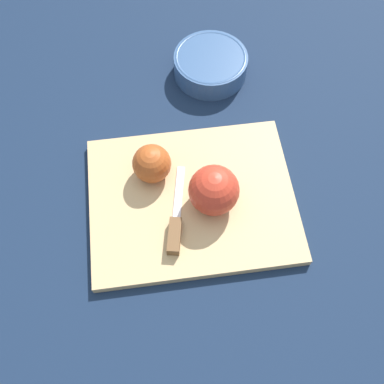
# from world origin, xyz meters

# --- Properties ---
(ground_plane) EXTENTS (4.00, 4.00, 0.00)m
(ground_plane) POSITION_xyz_m (0.00, 0.00, 0.00)
(ground_plane) COLOR #14233D
(cutting_board) EXTENTS (0.39, 0.33, 0.02)m
(cutting_board) POSITION_xyz_m (0.00, 0.00, 0.01)
(cutting_board) COLOR tan
(cutting_board) RESTS_ON ground_plane
(apple_half_left) EXTENTS (0.09, 0.09, 0.09)m
(apple_half_left) POSITION_xyz_m (-0.03, 0.02, 0.06)
(apple_half_left) COLOR red
(apple_half_left) RESTS_ON cutting_board
(apple_half_right) EXTENTS (0.07, 0.07, 0.07)m
(apple_half_right) POSITION_xyz_m (0.06, -0.06, 0.05)
(apple_half_right) COLOR #AD4C1E
(apple_half_right) RESTS_ON cutting_board
(knife) EXTENTS (0.07, 0.17, 0.02)m
(knife) POSITION_xyz_m (0.04, 0.06, 0.03)
(knife) COLOR silver
(knife) RESTS_ON cutting_board
(bowl) EXTENTS (0.15, 0.15, 0.05)m
(bowl) POSITION_xyz_m (-0.11, -0.29, 0.03)
(bowl) COLOR #33517F
(bowl) RESTS_ON ground_plane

